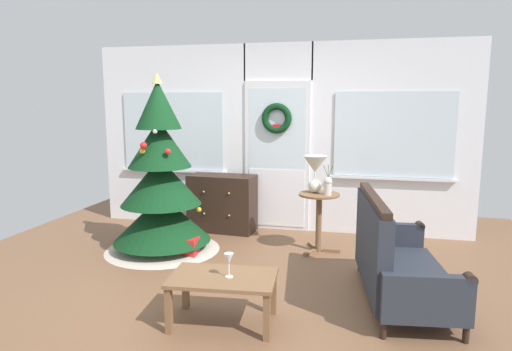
# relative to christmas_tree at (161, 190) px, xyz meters

# --- Properties ---
(ground_plane) EXTENTS (6.76, 6.76, 0.00)m
(ground_plane) POSITION_rel_christmas_tree_xyz_m (1.18, -0.83, -0.74)
(ground_plane) COLOR brown
(back_wall_with_door) EXTENTS (5.20, 0.19, 2.55)m
(back_wall_with_door) POSITION_rel_christmas_tree_xyz_m (1.18, 1.25, 0.55)
(back_wall_with_door) COLOR white
(back_wall_with_door) RESTS_ON ground
(christmas_tree) EXTENTS (1.37, 1.37, 2.09)m
(christmas_tree) POSITION_rel_christmas_tree_xyz_m (0.00, 0.00, 0.00)
(christmas_tree) COLOR #4C331E
(christmas_tree) RESTS_ON ground
(dresser_cabinet) EXTENTS (0.93, 0.49, 0.78)m
(dresser_cabinet) POSITION_rel_christmas_tree_xyz_m (0.46, 0.96, -0.35)
(dresser_cabinet) COLOR black
(dresser_cabinet) RESTS_ON ground
(settee_sofa) EXTENTS (0.88, 1.60, 0.96)m
(settee_sofa) POSITION_rel_christmas_tree_xyz_m (2.61, -0.84, -0.36)
(settee_sofa) COLOR black
(settee_sofa) RESTS_ON ground
(side_table) EXTENTS (0.50, 0.48, 0.71)m
(side_table) POSITION_rel_christmas_tree_xyz_m (1.84, 0.36, -0.24)
(side_table) COLOR brown
(side_table) RESTS_ON ground
(table_lamp) EXTENTS (0.28, 0.28, 0.44)m
(table_lamp) POSITION_rel_christmas_tree_xyz_m (1.78, 0.40, 0.25)
(table_lamp) COLOR silver
(table_lamp) RESTS_ON side_table
(flower_vase) EXTENTS (0.11, 0.10, 0.35)m
(flower_vase) POSITION_rel_christmas_tree_xyz_m (1.94, 0.30, 0.09)
(flower_vase) COLOR beige
(flower_vase) RESTS_ON side_table
(coffee_table) EXTENTS (0.88, 0.59, 0.40)m
(coffee_table) POSITION_rel_christmas_tree_xyz_m (1.26, -1.60, -0.39)
(coffee_table) COLOR brown
(coffee_table) RESTS_ON ground
(wine_glass) EXTENTS (0.08, 0.08, 0.20)m
(wine_glass) POSITION_rel_christmas_tree_xyz_m (1.32, -1.61, -0.19)
(wine_glass) COLOR silver
(wine_glass) RESTS_ON coffee_table
(gift_box) EXTENTS (0.22, 0.20, 0.22)m
(gift_box) POSITION_rel_christmas_tree_xyz_m (0.39, -0.15, -0.63)
(gift_box) COLOR red
(gift_box) RESTS_ON ground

